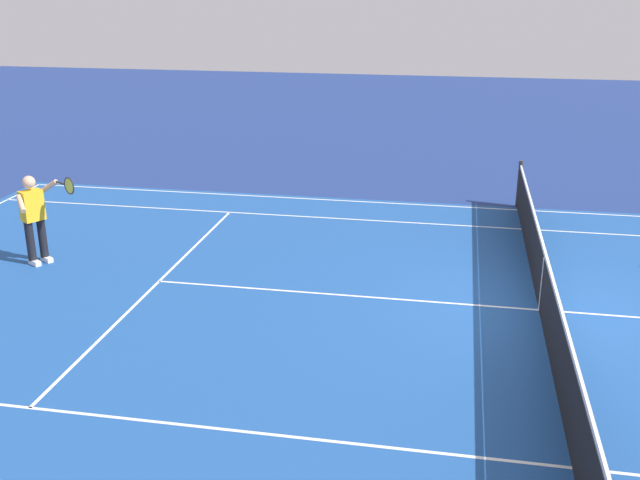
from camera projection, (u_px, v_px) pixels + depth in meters
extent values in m
plane|color=navy|center=(539.00, 310.00, 11.80)|extent=(60.00, 60.00, 0.00)
cube|color=#1E4C93|center=(539.00, 310.00, 11.80)|extent=(24.20, 11.40, 0.00)
cube|color=white|center=(518.00, 210.00, 16.90)|extent=(23.80, 0.05, 0.01)
cube|color=white|center=(522.00, 229.00, 15.61)|extent=(23.80, 0.05, 0.01)
cube|color=white|center=(573.00, 468.00, 7.99)|extent=(23.80, 0.05, 0.01)
cube|color=white|center=(159.00, 281.00, 12.92)|extent=(0.05, 8.22, 0.01)
cube|color=white|center=(539.00, 310.00, 11.80)|extent=(12.80, 0.05, 0.01)
cylinder|color=#2D2D33|center=(519.00, 184.00, 17.00)|extent=(0.10, 0.10, 1.08)
cube|color=black|center=(542.00, 284.00, 11.66)|extent=(0.02, 11.60, 0.88)
cube|color=white|center=(545.00, 254.00, 11.49)|extent=(0.04, 11.60, 0.06)
cube|color=white|center=(542.00, 284.00, 11.66)|extent=(0.04, 0.06, 0.88)
cylinder|color=black|center=(30.00, 241.00, 13.56)|extent=(0.15, 0.15, 0.74)
cube|color=white|center=(35.00, 262.00, 13.66)|extent=(0.30, 0.24, 0.09)
cylinder|color=black|center=(42.00, 238.00, 13.73)|extent=(0.15, 0.15, 0.74)
cube|color=white|center=(47.00, 259.00, 13.83)|extent=(0.30, 0.24, 0.09)
cube|color=yellow|center=(32.00, 205.00, 13.43)|extent=(0.40, 0.45, 0.56)
sphere|color=#DBAA84|center=(29.00, 182.00, 13.28)|extent=(0.23, 0.23, 0.23)
cylinder|color=#DBAA84|center=(21.00, 204.00, 13.08)|extent=(0.33, 0.37, 0.26)
cylinder|color=#DBAA84|center=(49.00, 186.00, 13.41)|extent=(0.43, 0.18, 0.30)
cylinder|color=#232326|center=(60.00, 183.00, 13.21)|extent=(0.26, 0.18, 0.04)
torus|color=#232326|center=(69.00, 186.00, 13.03)|extent=(0.28, 0.18, 0.31)
cylinder|color=#C6D84C|center=(69.00, 186.00, 13.03)|extent=(0.23, 0.14, 0.27)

